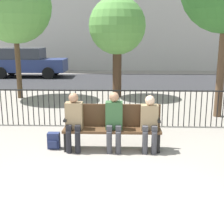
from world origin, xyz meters
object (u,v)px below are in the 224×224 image
at_px(seated_person_0, 74,119).
at_px(seated_person_2, 149,121).
at_px(park_bench, 112,125).
at_px(tree_0, 117,27).
at_px(backpack, 54,141).
at_px(tree_2, 14,6).
at_px(parked_car_0, 27,62).
at_px(seated_person_1, 114,119).

height_order(seated_person_0, seated_person_2, seated_person_0).
bearing_deg(park_bench, tree_0, 90.10).
bearing_deg(tree_0, seated_person_0, -97.42).
height_order(park_bench, seated_person_0, seated_person_0).
bearing_deg(seated_person_2, backpack, 177.64).
relative_size(backpack, tree_2, 0.07).
bearing_deg(tree_0, park_bench, -89.90).
relative_size(seated_person_0, tree_2, 0.26).
relative_size(park_bench, parked_car_0, 0.47).
bearing_deg(parked_car_0, tree_0, -47.74).
height_order(park_bench, tree_2, tree_2).
xyz_separation_m(park_bench, parked_car_0, (-5.21, 11.41, 0.34)).
distance_m(seated_person_2, backpack, 2.03).
bearing_deg(tree_2, seated_person_0, -61.98).
xyz_separation_m(seated_person_0, parked_car_0, (-4.44, 11.54, 0.18)).
relative_size(park_bench, backpack, 5.88).
distance_m(backpack, parked_car_0, 12.15).
bearing_deg(tree_0, seated_person_2, -82.54).
relative_size(seated_person_2, parked_car_0, 0.27).
distance_m(seated_person_1, tree_0, 6.13).
height_order(seated_person_1, tree_2, tree_2).
relative_size(tree_0, tree_2, 0.79).
xyz_separation_m(seated_person_2, backpack, (-1.97, 0.08, -0.48)).
bearing_deg(backpack, tree_2, 114.52).
distance_m(backpack, tree_2, 6.68).
relative_size(park_bench, seated_person_1, 1.64).
xyz_separation_m(seated_person_1, backpack, (-1.26, 0.08, -0.51)).
bearing_deg(backpack, seated_person_0, -9.90).
bearing_deg(parked_car_0, seated_person_1, -65.52).
xyz_separation_m(seated_person_1, tree_0, (-0.05, 5.81, 1.93)).
bearing_deg(seated_person_1, seated_person_0, -179.92).
relative_size(park_bench, seated_person_0, 1.67).
bearing_deg(seated_person_1, parked_car_0, 114.48).
bearing_deg(seated_person_2, tree_0, 97.46).
bearing_deg(tree_2, park_bench, -55.39).
bearing_deg(seated_person_2, seated_person_1, 179.70).
relative_size(seated_person_1, seated_person_2, 1.05).
distance_m(seated_person_1, backpack, 1.36).
distance_m(seated_person_2, parked_car_0, 12.99).
bearing_deg(tree_0, backpack, -101.88).
relative_size(tree_0, parked_car_0, 0.88).
height_order(tree_0, tree_2, tree_2).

